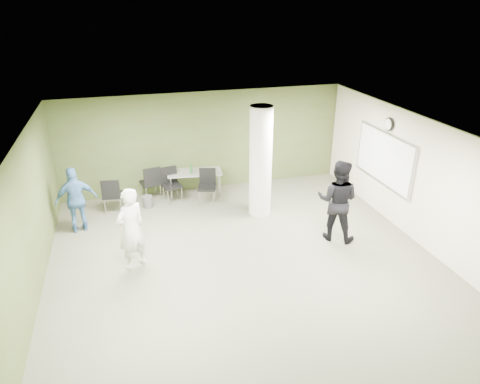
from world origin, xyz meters
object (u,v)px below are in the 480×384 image
object	(u,v)px
chair_back_left	(112,193)
man_black	(337,201)
folding_table	(195,173)
man_blue	(76,200)
woman_white	(131,229)

from	to	relation	value
chair_back_left	man_black	size ratio (longest dim) A/B	0.50
folding_table	man_blue	size ratio (longest dim) A/B	0.97
man_black	folding_table	bearing A→B (deg)	-13.51
folding_table	man_black	bearing A→B (deg)	-42.85
chair_back_left	man_blue	world-z (taller)	man_blue
folding_table	woman_white	bearing A→B (deg)	-112.87
man_blue	chair_back_left	bearing A→B (deg)	-147.43
folding_table	chair_back_left	distance (m)	2.29
folding_table	chair_back_left	world-z (taller)	chair_back_left
folding_table	woman_white	world-z (taller)	woman_white
woman_white	folding_table	bearing A→B (deg)	-153.90
woman_white	man_black	bearing A→B (deg)	145.73
chair_back_left	folding_table	bearing A→B (deg)	-157.63
man_black	man_blue	xyz separation A→B (m)	(-5.67, 1.96, -0.15)
folding_table	chair_back_left	bearing A→B (deg)	-159.49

